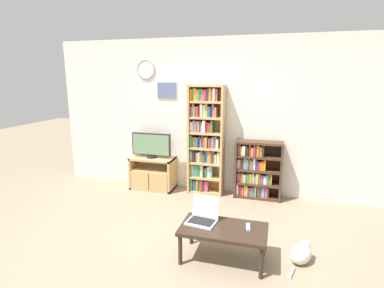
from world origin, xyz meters
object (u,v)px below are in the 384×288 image
tv_stand (153,173)px  television (151,145)px  coffee_table (223,231)px  cat (301,253)px  remote_near_laptop (248,227)px  bookshelf_short (256,171)px  bookshelf_tall (205,140)px  laptop (203,215)px

tv_stand → television: (-0.01, -0.01, 0.51)m
coffee_table → cat: 0.87m
remote_near_laptop → cat: remote_near_laptop is taller
tv_stand → coffee_table: (1.59, -1.77, 0.05)m
bookshelf_short → cat: 1.85m
remote_near_laptop → cat: 0.65m
remote_near_laptop → bookshelf_tall: bearing=110.1°
tv_stand → coffee_table: 2.38m
coffee_table → cat: bearing=11.8°
tv_stand → coffee_table: tv_stand is taller
bookshelf_tall → laptop: (0.41, -1.78, -0.48)m
bookshelf_short → cat: (0.63, -1.70, -0.35)m
tv_stand → coffee_table: bearing=-48.0°
bookshelf_tall → bookshelf_short: (0.86, 0.00, -0.47)m
bookshelf_short → bookshelf_tall: bearing=-179.7°
bookshelf_tall → bookshelf_short: 0.98m
television → coffee_table: 2.43m
tv_stand → bookshelf_short: bearing=3.3°
bookshelf_short → remote_near_laptop: bearing=-88.1°
bookshelf_tall → coffee_table: (0.66, -1.87, -0.59)m
laptop → bookshelf_tall: bearing=111.5°
laptop → tv_stand: bearing=137.1°
television → remote_near_laptop: (1.86, -1.70, -0.40)m
tv_stand → remote_near_laptop: size_ratio=4.66×
bookshelf_tall → laptop: 1.89m
coffee_table → remote_near_laptop: 0.27m
remote_near_laptop → cat: size_ratio=0.34×
cat → coffee_table: bearing=-130.9°
laptop → remote_near_laptop: size_ratio=2.16×
remote_near_laptop → laptop: bearing=170.3°
laptop → remote_near_laptop: laptop is taller
tv_stand → remote_near_laptop: (1.85, -1.71, 0.10)m
coffee_table → laptop: size_ratio=2.62×
bookshelf_tall → bookshelf_short: bookshelf_tall is taller
television → cat: bearing=-33.3°
coffee_table → laptop: laptop is taller
bookshelf_short → coffee_table: bookshelf_short is taller
tv_stand → bookshelf_tall: (0.93, 0.10, 0.64)m
bookshelf_tall → cat: (1.49, -1.70, -0.82)m
bookshelf_short → remote_near_laptop: (0.06, -1.81, -0.07)m
bookshelf_short → laptop: 1.84m
tv_stand → remote_near_laptop: 2.52m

